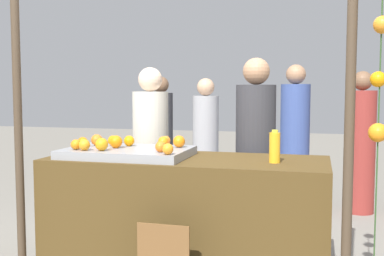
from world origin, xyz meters
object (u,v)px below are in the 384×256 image
orange_0 (76,145)px  vendor_right (255,164)px  vendor_left (151,162)px  orange_1 (166,141)px  juice_bottle (275,147)px  stall_counter (186,219)px

orange_0 → vendor_right: (1.15, 0.87, -0.22)m
orange_0 → vendor_left: bearing=76.0°
vendor_left → orange_1: bearing=-58.2°
orange_1 → vendor_right: (0.62, 0.46, -0.22)m
vendor_left → orange_0: bearing=-104.0°
vendor_left → juice_bottle: bearing=-33.0°
stall_counter → orange_0: (-0.74, -0.22, 0.54)m
vendor_left → vendor_right: 0.92m
stall_counter → vendor_right: vendor_right is taller
vendor_right → orange_1: bearing=-143.4°
juice_bottle → vendor_left: (-1.14, 0.74, -0.26)m
vendor_right → orange_0: bearing=-142.7°
orange_0 → vendor_left: size_ratio=0.05×
orange_0 → juice_bottle: bearing=6.6°
stall_counter → vendor_left: (-0.52, 0.68, 0.28)m
juice_bottle → vendor_right: bearing=107.0°
orange_1 → stall_counter: bearing=-41.6°
orange_0 → orange_1: 0.67m
juice_bottle → orange_1: bearing=163.1°
orange_0 → juice_bottle: juice_bottle is taller
orange_1 → orange_0: bearing=-141.9°
orange_0 → orange_1: bearing=38.1°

